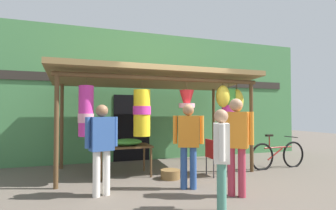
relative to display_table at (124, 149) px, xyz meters
The scene contains 12 objects.
ground_plane 1.32m from the display_table, 30.16° to the right, with size 30.00×30.00×0.00m, color #60564C.
shop_facade 2.60m from the display_table, 63.00° to the left, with size 11.42×0.29×3.97m.
market_stall_canopy 1.72m from the display_table, ahead, with size 4.98×2.41×2.48m.
display_table is the anchor object (origin of this frame).
flower_heap_on_table 0.17m from the display_table, 35.73° to the right, with size 0.71×0.50×0.15m.
folding_chair 2.08m from the display_table, 19.49° to the right, with size 0.41×0.41×0.84m.
wicker_basket_by_table 1.22m from the display_table, 33.50° to the right, with size 0.43×0.43×0.20m, color brown.
parked_bicycle 3.99m from the display_table, ahead, with size 1.75×0.44×0.92m.
vendor_in_orange 2.91m from the display_table, 71.13° to the right, with size 0.38×0.53×1.51m.
customer_foreground 1.79m from the display_table, 55.85° to the right, with size 0.56×0.35×1.62m.
shopper_by_bananas 1.52m from the display_table, 115.17° to the right, with size 0.57×0.32×1.60m.
passerby_at_right 2.70m from the display_table, 53.26° to the right, with size 0.46×0.43×1.71m.
Camera 1 is at (-2.07, -5.54, 1.46)m, focal length 28.22 mm.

